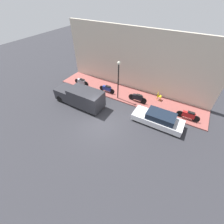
% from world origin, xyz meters
% --- Properties ---
extents(ground_plane, '(60.00, 60.00, 0.00)m').
position_xyz_m(ground_plane, '(0.00, 0.00, 0.00)').
color(ground_plane, '#2D2D33').
extents(sidewalk, '(3.03, 16.80, 0.11)m').
position_xyz_m(sidewalk, '(5.33, 0.00, 0.06)').
color(sidewalk, '#934C47').
rests_on(sidewalk, ground_plane).
extents(building_facade, '(0.30, 16.80, 6.64)m').
position_xyz_m(building_facade, '(7.00, 0.00, 3.32)').
color(building_facade, beige).
rests_on(building_facade, ground_plane).
extents(parked_car, '(1.65, 4.39, 1.26)m').
position_xyz_m(parked_car, '(2.61, -4.36, 0.60)').
color(parked_car, silver).
rests_on(parked_car, ground_plane).
extents(delivery_van, '(1.82, 5.28, 1.87)m').
position_xyz_m(delivery_van, '(1.40, 3.47, 0.96)').
color(delivery_van, '#2D2D33').
rests_on(delivery_van, ground_plane).
extents(motorcycle_black, '(0.30, 2.01, 0.89)m').
position_xyz_m(motorcycle_black, '(4.64, -1.54, 0.60)').
color(motorcycle_black, black).
rests_on(motorcycle_black, sidewalk).
extents(motorcycle_red, '(0.30, 2.04, 0.88)m').
position_xyz_m(motorcycle_red, '(4.46, -6.58, 0.59)').
color(motorcycle_red, '#B21E1E').
rests_on(motorcycle_red, sidewalk).
extents(scooter_silver, '(0.30, 2.02, 0.83)m').
position_xyz_m(scooter_silver, '(4.35, 5.68, 0.57)').
color(scooter_silver, '#B7B7BF').
rests_on(scooter_silver, sidewalk).
extents(motorcycle_blue, '(0.30, 1.93, 0.83)m').
position_xyz_m(motorcycle_blue, '(4.57, 2.18, 0.56)').
color(motorcycle_blue, navy).
rests_on(motorcycle_blue, sidewalk).
extents(streetlamp, '(0.29, 0.29, 4.11)m').
position_xyz_m(streetlamp, '(4.16, 0.56, 2.68)').
color(streetlamp, black).
rests_on(streetlamp, sidewalk).
extents(cafe_chair, '(0.40, 0.40, 0.84)m').
position_xyz_m(cafe_chair, '(6.08, -3.33, 0.62)').
color(cafe_chair, yellow).
rests_on(cafe_chair, sidewalk).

